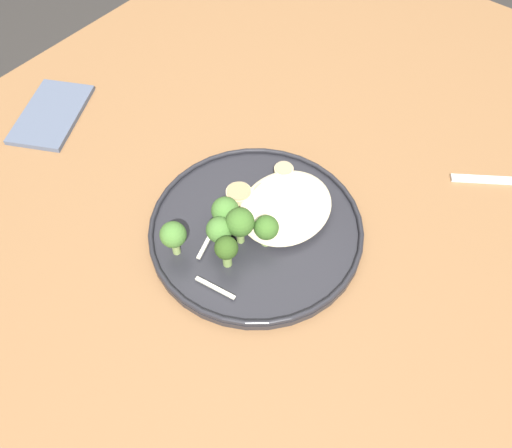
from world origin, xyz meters
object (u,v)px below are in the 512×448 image
Objects in this scene: broccoli_floret_rear_charred at (240,223)px; broccoli_floret_left_leaning at (225,211)px; seared_scallop_rear_pale at (241,196)px; broccoli_floret_tall_stalk at (173,235)px; broccoli_floret_right_tilted at (219,231)px; broccoli_floret_split_head at (226,249)px; seared_scallop_center_golden at (265,195)px; broccoli_floret_center_pile at (266,229)px; seared_scallop_left_edge at (263,210)px; seared_scallop_tilted_round at (303,223)px; folded_napkin at (51,114)px; seared_scallop_large_seared at (284,172)px; dinner_plate at (256,229)px.

broccoli_floret_left_leaning is (0.01, 0.03, -0.01)m from broccoli_floret_rear_charred.
broccoli_floret_tall_stalk is (-0.12, 0.01, 0.03)m from seared_scallop_rear_pale.
broccoli_floret_split_head is at bearing -122.58° from broccoli_floret_right_tilted.
broccoli_floret_center_pile is (-0.05, -0.05, 0.02)m from seared_scallop_center_golden.
seared_scallop_left_edge is 0.04m from seared_scallop_rear_pale.
seared_scallop_left_edge is at bearing 107.80° from seared_scallop_tilted_round.
broccoli_floret_right_tilted is at bearing -152.40° from broccoli_floret_left_leaning.
broccoli_floret_split_head is 0.35× the size of folded_napkin.
broccoli_floret_rear_charred is 0.40× the size of folded_napkin.
folded_napkin is (0.02, 0.38, -0.04)m from broccoli_floret_right_tilted.
seared_scallop_tilted_round is at bearing -126.89° from seared_scallop_large_seared.
seared_scallop_large_seared is 0.52× the size of broccoli_floret_split_head.
seared_scallop_left_edge is 0.52× the size of broccoli_floret_split_head.
dinner_plate is at bearing 129.96° from seared_scallop_tilted_round.
seared_scallop_large_seared is 0.12m from broccoli_floret_left_leaning.
broccoli_floret_left_leaning reaches higher than seared_scallop_large_seared.
seared_scallop_center_golden is 0.39m from folded_napkin.
folded_napkin is (-0.05, 0.36, -0.02)m from seared_scallop_rear_pale.
dinner_plate is at bearing 69.76° from broccoli_floret_center_pile.
seared_scallop_rear_pale is at bearing -81.97° from folded_napkin.
seared_scallop_rear_pale is 0.73× the size of broccoli_floret_center_pile.
broccoli_floret_split_head is (-0.11, 0.04, 0.02)m from seared_scallop_tilted_round.
dinner_plate is 0.05m from seared_scallop_rear_pale.
broccoli_floret_rear_charred reaches higher than seared_scallop_tilted_round.
broccoli_floret_center_pile is (0.01, -0.06, -0.00)m from broccoli_floret_left_leaning.
broccoli_floret_right_tilted is (-0.07, 0.01, 0.02)m from seared_scallop_left_edge.
seared_scallop_rear_pale is 0.24× the size of folded_napkin.
folded_napkin is (-0.12, 0.38, -0.02)m from seared_scallop_large_seared.
seared_scallop_center_golden is at bearing -12.20° from broccoli_floret_left_leaning.
dinner_plate is at bearing -86.06° from folded_napkin.
dinner_plate reaches higher than folded_napkin.
broccoli_floret_rear_charred is (-0.05, -0.04, 0.03)m from seared_scallop_rear_pale.
folded_napkin is at bearing 84.54° from broccoli_floret_split_head.
broccoli_floret_left_leaning is at bearing 175.51° from seared_scallop_large_seared.
seared_scallop_left_edge is 0.77× the size of seared_scallop_center_golden.
broccoli_floret_split_head reaches higher than seared_scallop_center_golden.
seared_scallop_large_seared is 0.12m from broccoli_floret_center_pile.
broccoli_floret_split_head is 0.07m from broccoli_floret_tall_stalk.
broccoli_floret_right_tilted is 0.38m from folded_napkin.
broccoli_floret_center_pile is (-0.01, -0.02, 0.03)m from dinner_plate.
broccoli_floret_tall_stalk is (-0.03, 0.06, 0.00)m from broccoli_floret_split_head.
broccoli_floret_left_leaning is (-0.02, 0.04, 0.03)m from dinner_plate.
broccoli_floret_tall_stalk is at bearing 149.04° from dinner_plate.
seared_scallop_rear_pale is 0.68× the size of broccoli_floret_split_head.
seared_scallop_center_golden is 0.24× the size of folded_napkin.
broccoli_floret_tall_stalk reaches higher than seared_scallop_center_golden.
folded_napkin is at bearing 79.02° from broccoli_floret_tall_stalk.
broccoli_floret_right_tilted is 1.01× the size of broccoli_floret_left_leaning.
dinner_plate is 5.79× the size of broccoli_floret_left_leaning.
broccoli_floret_center_pile is at bearing -54.77° from broccoli_floret_rear_charred.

